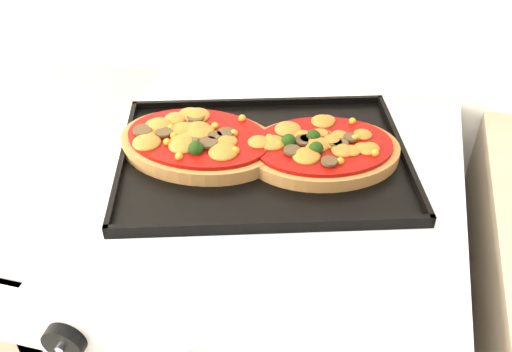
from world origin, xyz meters
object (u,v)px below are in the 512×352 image
(baking_tray, at_px, (264,157))
(pizza_right, at_px, (323,149))
(stove, at_px, (267,348))
(pizza_left, at_px, (199,141))

(baking_tray, distance_m, pizza_right, 0.10)
(stove, bearing_deg, pizza_left, 171.69)
(pizza_left, bearing_deg, baking_tray, 4.14)
(pizza_left, height_order, pizza_right, pizza_left)
(pizza_right, bearing_deg, baking_tray, -166.19)
(baking_tray, xyz_separation_m, pizza_left, (-0.11, -0.01, 0.02))
(stove, distance_m, pizza_left, 0.50)
(baking_tray, bearing_deg, pizza_left, 167.06)
(baking_tray, xyz_separation_m, pizza_right, (0.09, 0.02, 0.02))
(pizza_left, bearing_deg, pizza_right, 8.67)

